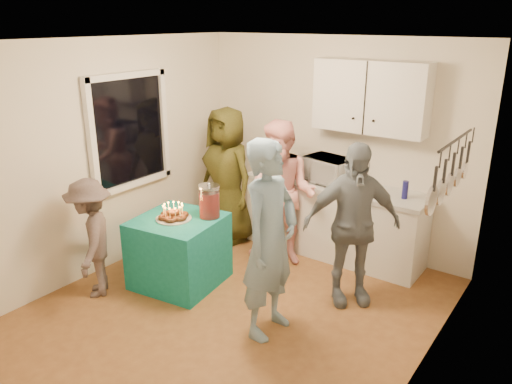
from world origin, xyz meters
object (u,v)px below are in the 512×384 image
Objects in this scene: child_near_left at (92,238)px; woman_back_right at (352,225)px; microwave at (328,170)px; party_table at (179,251)px; man_birthday at (270,240)px; punch_jar at (209,202)px; woman_back_center at (282,194)px; counter at (333,221)px; woman_back_left at (227,176)px.

woman_back_right is at bearing 78.21° from child_near_left.
party_table is at bearing -108.83° from microwave.
man_birthday is (0.37, -1.80, -0.14)m from microwave.
child_near_left reaches higher than punch_jar.
woman_back_center reaches higher than microwave.
man_birthday is at bearing -152.91° from woman_back_right.
counter is at bearing 57.65° from party_table.
woman_back_center is (0.62, 1.09, 0.48)m from party_table.
woman_back_right reaches higher than punch_jar.
woman_back_right reaches higher than child_near_left.
woman_back_right is 1.33× the size of child_near_left.
woman_back_center reaches higher than woman_back_right.
punch_jar is 1.11m from woman_back_left.
man_birthday reaches higher than woman_back_right.
child_near_left is (-0.81, -0.92, -0.29)m from punch_jar.
microwave is 0.32× the size of woman_back_left.
microwave is 0.30× the size of man_birthday.
woman_back_right is at bearing 24.24° from party_table.
party_table is 0.48× the size of woman_back_left.
microwave is 0.44× the size of child_near_left.
man_birthday is at bearing -73.03° from woman_back_center.
woman_back_left is at bearing 118.99° from punch_jar.
man_birthday reaches higher than microwave.
woman_back_left is at bearing -149.91° from microwave.
counter is 1.46m from woman_back_left.
woman_back_left is at bearing -162.21° from counter.
man_birthday is 0.99m from woman_back_right.
woman_back_left is at bearing 127.08° from child_near_left.
party_table is 1.34m from woman_back_center.
counter is at bearing 8.05° from man_birthday.
man_birthday reaches higher than woman_back_center.
counter is at bearing 41.58° from woman_back_center.
woman_back_left is 1.05× the size of woman_back_right.
punch_jar is 0.93m from woman_back_center.
woman_back_center is (-0.41, -0.54, 0.43)m from counter.
woman_back_left is at bearing 103.31° from party_table.
punch_jar is at bearing -125.18° from woman_back_center.
woman_back_right is (1.41, 0.51, -0.09)m from punch_jar.
child_near_left is (-1.59, -2.32, 0.21)m from counter.
woman_back_right is (1.95, -0.46, -0.04)m from woman_back_left.
child_near_left is at bearing -135.30° from woman_back_center.
microwave is 1.17m from woman_back_right.
woman_back_left reaches higher than punch_jar.
counter is 0.64m from microwave.
counter is 1.31× the size of woman_back_right.
woman_back_left reaches higher than counter.
counter is at bearing 10.95° from microwave.
child_near_left is at bearing -88.39° from woman_back_left.
woman_back_right is at bearing -22.03° from man_birthday.
microwave is 1.84m from man_birthday.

